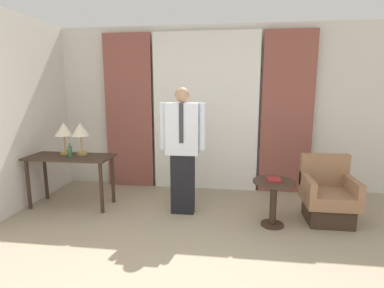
% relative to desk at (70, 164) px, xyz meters
% --- Properties ---
extents(wall_back, '(10.00, 0.06, 2.70)m').
position_rel_desk_xyz_m(wall_back, '(1.84, 1.16, 0.73)').
color(wall_back, silver).
rests_on(wall_back, ground_plane).
extents(curtain_sheer_center, '(1.72, 0.06, 2.58)m').
position_rel_desk_xyz_m(curtain_sheer_center, '(1.84, 1.03, 0.67)').
color(curtain_sheer_center, white).
rests_on(curtain_sheer_center, ground_plane).
extents(curtain_drape_left, '(0.81, 0.06, 2.58)m').
position_rel_desk_xyz_m(curtain_drape_left, '(0.54, 1.03, 0.67)').
color(curtain_drape_left, brown).
rests_on(curtain_drape_left, ground_plane).
extents(curtain_drape_right, '(0.81, 0.06, 2.58)m').
position_rel_desk_xyz_m(curtain_drape_right, '(3.15, 1.03, 0.67)').
color(curtain_drape_right, brown).
rests_on(curtain_drape_right, ground_plane).
extents(desk, '(1.20, 0.52, 0.74)m').
position_rel_desk_xyz_m(desk, '(0.00, 0.00, 0.00)').
color(desk, '#38281E').
rests_on(desk, ground_plane).
extents(table_lamp_left, '(0.25, 0.25, 0.47)m').
position_rel_desk_xyz_m(table_lamp_left, '(-0.13, 0.11, 0.46)').
color(table_lamp_left, tan).
rests_on(table_lamp_left, desk).
extents(table_lamp_right, '(0.25, 0.25, 0.47)m').
position_rel_desk_xyz_m(table_lamp_right, '(0.13, 0.11, 0.46)').
color(table_lamp_right, tan).
rests_on(table_lamp_right, desk).
extents(bottle_near_edge, '(0.06, 0.06, 0.19)m').
position_rel_desk_xyz_m(bottle_near_edge, '(0.04, -0.04, 0.20)').
color(bottle_near_edge, '#336638').
rests_on(bottle_near_edge, desk).
extents(person, '(0.62, 0.21, 1.70)m').
position_rel_desk_xyz_m(person, '(1.63, -0.04, 0.30)').
color(person, black).
rests_on(person, ground_plane).
extents(armchair, '(0.61, 0.61, 0.83)m').
position_rel_desk_xyz_m(armchair, '(3.52, -0.05, -0.31)').
color(armchair, '#38281E').
rests_on(armchair, ground_plane).
extents(side_table, '(0.51, 0.51, 0.58)m').
position_rel_desk_xyz_m(side_table, '(2.80, -0.30, -0.23)').
color(side_table, '#38281E').
rests_on(side_table, ground_plane).
extents(book, '(0.17, 0.20, 0.03)m').
position_rel_desk_xyz_m(book, '(2.80, -0.29, -0.03)').
color(book, maroon).
rests_on(book, side_table).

